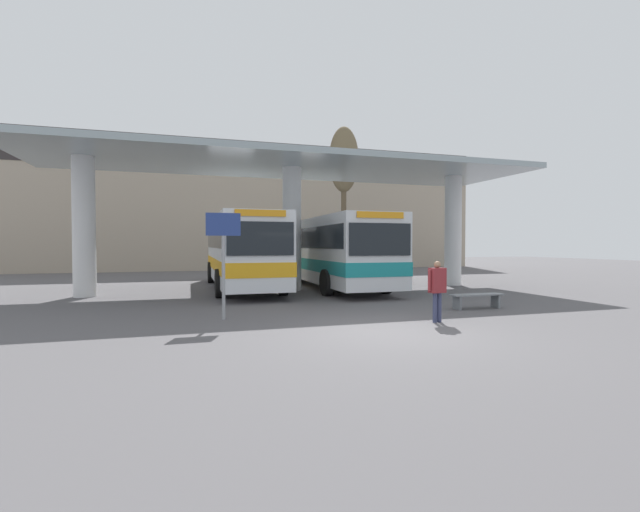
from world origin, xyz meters
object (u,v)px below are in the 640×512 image
Objects in this scene: poplar_tree_behind_left at (344,163)px; parked_car_street at (335,257)px; transit_bus_left_bay at (241,249)px; info_sign_platform at (223,243)px; pedestrian_waiting at (437,285)px; transit_bus_center_bay at (329,249)px; waiting_bench_near_pillar at (477,298)px.

poplar_tree_behind_left is 2.27× the size of parked_car_street.
transit_bus_left_bay reaches higher than info_sign_platform.
pedestrian_waiting is 22.26m from parked_car_street.
transit_bus_center_bay is at bearing -111.25° from parked_car_street.
poplar_tree_behind_left is at bearing 86.78° from waiting_bench_near_pillar.
waiting_bench_near_pillar is at bearing 105.21° from transit_bus_center_bay.
parked_car_street is at bearing -126.60° from transit_bus_left_bay.
poplar_tree_behind_left is at bearing 70.89° from pedestrian_waiting.
transit_bus_left_bay is at bearing -127.67° from parked_car_street.
transit_bus_left_bay is at bearing -142.02° from poplar_tree_behind_left.
transit_bus_center_bay is at bearing 54.65° from info_sign_platform.
transit_bus_left_bay is 10.76m from waiting_bench_near_pillar.
waiting_bench_near_pillar is 0.19× the size of poplar_tree_behind_left.
transit_bus_center_bay is at bearing -116.05° from poplar_tree_behind_left.
waiting_bench_near_pillar is 3.04m from pedestrian_waiting.
waiting_bench_near_pillar is at bearing -2.51° from info_sign_platform.
pedestrian_waiting is (-0.28, -9.73, -0.81)m from transit_bus_center_bay.
waiting_bench_near_pillar is at bearing -97.44° from parked_car_street.
waiting_bench_near_pillar is at bearing 125.83° from transit_bus_left_bay.
pedestrian_waiting is 17.30m from poplar_tree_behind_left.
transit_bus_left_bay is 2.76× the size of parked_car_street.
waiting_bench_near_pillar is (2.18, -8.05, -1.43)m from transit_bus_center_bay.
parked_car_street reaches higher than pedestrian_waiting.
info_sign_platform is 0.30× the size of poplar_tree_behind_left.
transit_bus_center_bay is 4.07× the size of info_sign_platform.
transit_bus_left_bay reaches higher than pedestrian_waiting.
info_sign_platform reaches higher than parked_car_street.
pedestrian_waiting is (5.19, -2.02, -1.06)m from info_sign_platform.
transit_bus_left_bay reaches higher than transit_bus_center_bay.
pedestrian_waiting is at bearing -145.68° from waiting_bench_near_pillar.
transit_bus_left_bay is 11.03m from pedestrian_waiting.
waiting_bench_near_pillar is 15.71m from poplar_tree_behind_left.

